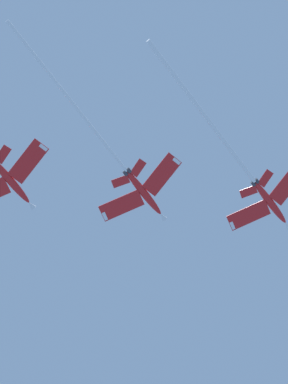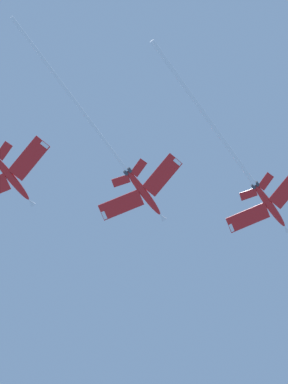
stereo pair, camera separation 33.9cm
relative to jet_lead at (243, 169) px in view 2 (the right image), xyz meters
name	(u,v)px [view 2 (the right image)]	position (x,y,z in m)	size (l,w,h in m)	color
jet_lead	(243,169)	(0.00, 0.00, 0.00)	(41.25, 32.93, 13.35)	red
jet_second	(123,166)	(-1.63, 25.07, -3.64)	(42.10, 32.78, 13.40)	red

